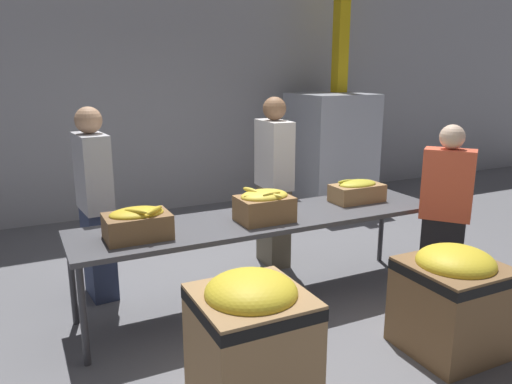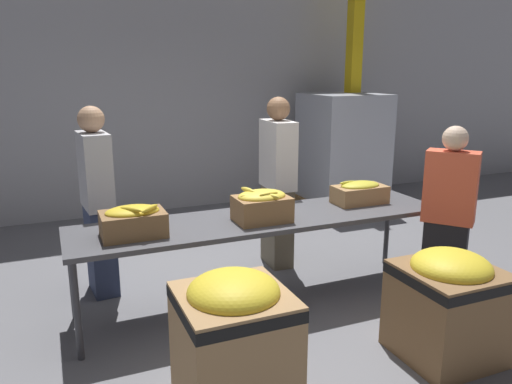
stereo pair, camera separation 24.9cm
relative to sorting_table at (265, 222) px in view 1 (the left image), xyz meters
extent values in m
plane|color=slate|center=(0.00, 0.00, -0.73)|extent=(30.00, 30.00, 0.00)
cube|color=#A8A8AD|center=(0.00, 3.31, 1.27)|extent=(16.00, 0.08, 4.00)
cube|color=#4C4C51|center=(0.00, 0.00, 0.03)|extent=(3.22, 0.76, 0.04)
cylinder|color=#38383D|center=(-1.55, -0.32, -0.36)|extent=(0.05, 0.05, 0.74)
cylinder|color=#38383D|center=(1.55, -0.32, -0.36)|extent=(0.05, 0.05, 0.74)
cylinder|color=#38383D|center=(-1.55, 0.32, -0.36)|extent=(0.05, 0.05, 0.74)
cylinder|color=#38383D|center=(1.55, 0.32, -0.36)|extent=(0.05, 0.05, 0.74)
cube|color=olive|center=(-1.09, -0.07, 0.14)|extent=(0.47, 0.32, 0.19)
ellipsoid|color=gold|center=(-1.09, -0.07, 0.24)|extent=(0.40, 0.27, 0.08)
ellipsoid|color=gold|center=(-1.01, -0.08, 0.26)|extent=(0.16, 0.14, 0.05)
ellipsoid|color=gold|center=(-1.11, -0.14, 0.28)|extent=(0.16, 0.17, 0.04)
ellipsoid|color=gold|center=(-0.98, -0.16, 0.27)|extent=(0.18, 0.19, 0.05)
cube|color=olive|center=(-0.05, -0.09, 0.15)|extent=(0.44, 0.32, 0.21)
ellipsoid|color=yellow|center=(-0.05, -0.09, 0.26)|extent=(0.41, 0.29, 0.10)
ellipsoid|color=yellow|center=(-0.15, -0.03, 0.30)|extent=(0.09, 0.19, 0.05)
ellipsoid|color=yellow|center=(-0.16, -0.12, 0.28)|extent=(0.18, 0.08, 0.04)
ellipsoid|color=yellow|center=(-0.04, -0.17, 0.28)|extent=(0.16, 0.21, 0.05)
ellipsoid|color=yellow|center=(-0.03, -0.18, 0.30)|extent=(0.18, 0.06, 0.04)
cube|color=#A37A4C|center=(1.01, 0.07, 0.13)|extent=(0.49, 0.27, 0.16)
ellipsoid|color=gold|center=(1.01, 0.07, 0.22)|extent=(0.39, 0.24, 0.08)
ellipsoid|color=gold|center=(1.05, 0.09, 0.23)|extent=(0.06, 0.16, 0.05)
ellipsoid|color=gold|center=(0.91, 0.11, 0.24)|extent=(0.19, 0.05, 0.04)
cube|color=#2D3856|center=(-1.27, 0.77, -0.33)|extent=(0.25, 0.40, 0.81)
cube|color=#B2B2B7|center=(-1.27, 0.77, 0.41)|extent=(0.27, 0.47, 0.67)
sphere|color=tan|center=(-1.27, 0.77, 0.85)|extent=(0.23, 0.23, 0.23)
cube|color=#6B604C|center=(0.49, 0.77, -0.32)|extent=(0.23, 0.40, 0.82)
cube|color=silver|center=(0.49, 0.77, 0.43)|extent=(0.25, 0.47, 0.68)
sphere|color=#896042|center=(0.49, 0.77, 0.89)|extent=(0.23, 0.23, 0.23)
cube|color=black|center=(1.45, -0.60, -0.37)|extent=(0.37, 0.40, 0.74)
cube|color=#EA5B3D|center=(1.45, -0.60, 0.31)|extent=(0.42, 0.45, 0.61)
sphere|color=beige|center=(1.45, -0.60, 0.72)|extent=(0.21, 0.21, 0.21)
cube|color=tan|center=(-0.74, -1.27, -0.35)|extent=(0.62, 0.62, 0.77)
cube|color=black|center=(-0.74, -1.27, -0.02)|extent=(0.63, 0.63, 0.07)
ellipsoid|color=yellow|center=(-0.74, -1.27, 0.05)|extent=(0.53, 0.53, 0.22)
cube|color=olive|center=(0.86, -1.27, -0.40)|extent=(0.64, 0.64, 0.67)
cube|color=black|center=(0.86, -1.27, -0.12)|extent=(0.65, 0.65, 0.07)
ellipsoid|color=yellow|center=(0.86, -1.27, -0.06)|extent=(0.55, 0.55, 0.23)
cube|color=yellow|center=(2.61, 2.68, 1.27)|extent=(0.18, 0.18, 4.00)
cube|color=olive|center=(2.33, 2.44, -0.67)|extent=(1.13, 1.13, 0.13)
cube|color=#B2B7C1|center=(2.33, 2.44, 0.16)|extent=(1.04, 1.04, 1.52)
camera|label=1|loc=(-1.85, -3.61, 1.28)|focal=35.00mm
camera|label=2|loc=(-1.62, -3.71, 1.28)|focal=35.00mm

